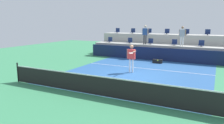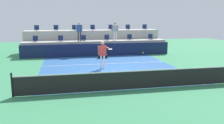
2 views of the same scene
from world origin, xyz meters
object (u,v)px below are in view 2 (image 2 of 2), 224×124
stadium_chair_upper_far_left (37,28)px  tennis_player (103,52)px  spectator_in_grey (115,30)px  stadium_chair_lower_left (61,39)px  stadium_chair_lower_mid_left (84,38)px  tennis_ball (143,53)px  stadium_chair_lower_mid_right (107,38)px  stadium_chair_lower_far_right (151,37)px  stadium_chair_lower_right (130,38)px  equipment_bag (103,56)px  spectator_in_white (79,29)px  stadium_chair_upper_center (93,28)px  stadium_chair_upper_far_right (145,27)px  stadium_chair_upper_right (128,28)px  stadium_chair_upper_mid_right (111,28)px  stadium_chair_lower_far_left (35,39)px  stadium_chair_upper_mid_left (74,28)px  stadium_chair_upper_left (56,28)px

stadium_chair_upper_far_left → tennis_player: 9.61m
spectator_in_grey → stadium_chair_lower_left: bearing=175.5°
stadium_chair_lower_mid_left → tennis_ball: bearing=-70.9°
stadium_chair_lower_mid_right → stadium_chair_lower_far_right: size_ratio=1.00×
stadium_chair_lower_right → equipment_bag: stadium_chair_lower_right is taller
stadium_chair_lower_left → stadium_chair_upper_far_left: 2.94m
equipment_bag → stadium_chair_lower_left: bearing=144.7°
tennis_player → spectator_in_white: spectator_in_white is taller
stadium_chair_upper_center → stadium_chair_upper_far_right: (5.39, 0.00, 0.00)m
stadium_chair_upper_far_left → stadium_chair_upper_right: 8.88m
stadium_chair_lower_far_right → spectator_in_grey: size_ratio=0.31×
stadium_chair_upper_far_right → stadium_chair_lower_left: bearing=-168.0°
stadium_chair_lower_left → stadium_chair_upper_far_right: size_ratio=1.00×
stadium_chair_lower_mid_right → stadium_chair_upper_far_left: 6.66m
stadium_chair_upper_mid_right → stadium_chair_upper_far_right: same height
stadium_chair_lower_far_left → stadium_chair_lower_right: size_ratio=1.00×
stadium_chair_upper_mid_left → stadium_chair_upper_mid_right: same height
stadium_chair_upper_far_right → stadium_chair_upper_center: bearing=180.0°
stadium_chair_upper_mid_right → tennis_player: size_ratio=0.29×
stadium_chair_lower_right → tennis_ball: stadium_chair_lower_right is taller
tennis_ball → stadium_chair_upper_right: bearing=79.5°
stadium_chair_lower_far_right → stadium_chair_upper_mid_left: bearing=165.8°
stadium_chair_lower_right → equipment_bag: bearing=-141.5°
stadium_chair_upper_left → stadium_chair_upper_right: same height
stadium_chair_upper_right → stadium_chair_lower_mid_right: bearing=-144.4°
stadium_chair_upper_far_right → equipment_bag: size_ratio=0.68×
stadium_chair_lower_mid_left → stadium_chair_upper_center: (1.07, 1.80, 0.85)m
stadium_chair_lower_right → spectator_in_white: size_ratio=0.30×
stadium_chair_lower_far_left → stadium_chair_upper_right: (8.86, 1.80, 0.85)m
stadium_chair_upper_far_right → spectator_in_white: (-6.86, -2.18, -0.02)m
stadium_chair_upper_center → spectator_in_grey: bearing=-51.1°
stadium_chair_lower_far_right → spectator_in_white: (-6.84, -0.38, 0.83)m
tennis_player → stadium_chair_upper_left: bearing=110.7°
stadium_chair_lower_far_left → stadium_chair_lower_mid_right: size_ratio=1.00×
stadium_chair_lower_far_left → stadium_chair_upper_mid_right: (7.08, 1.80, 0.85)m
stadium_chair_upper_far_left → stadium_chair_upper_left: (1.77, 0.00, 0.00)m
stadium_chair_lower_mid_left → stadium_chair_lower_left: bearing=180.0°
stadium_chair_upper_mid_left → spectator_in_white: spectator_in_white is taller
stadium_chair_upper_mid_left → tennis_player: bearing=-80.6°
stadium_chair_lower_right → tennis_player: tennis_player is taller
stadium_chair_lower_far_right → equipment_bag: bearing=-154.8°
stadium_chair_lower_left → equipment_bag: stadium_chair_lower_left is taller
stadium_chair_upper_mid_right → spectator_in_white: 3.95m
stadium_chair_lower_mid_right → stadium_chair_lower_right: 2.19m
stadium_chair_lower_far_left → equipment_bag: (5.54, -2.39, -1.31)m
tennis_ball → equipment_bag: (-1.49, 5.75, -1.11)m
stadium_chair_lower_mid_right → stadium_chair_upper_far_right: stadium_chair_upper_far_right is taller
stadium_chair_upper_far_right → tennis_player: size_ratio=0.29×
stadium_chair_lower_far_left → stadium_chair_upper_right: bearing=11.5°
stadium_chair_lower_mid_left → tennis_player: bearing=-84.2°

